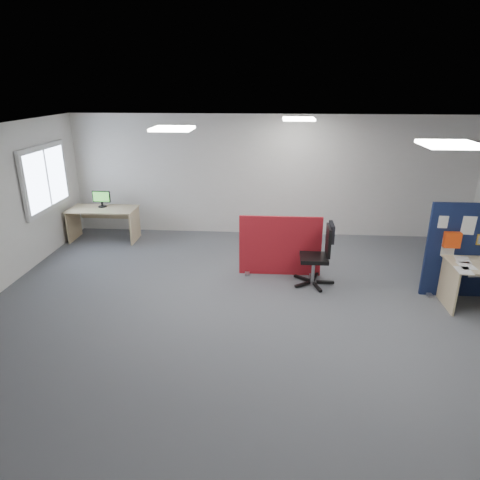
# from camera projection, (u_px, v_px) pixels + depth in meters

# --- Properties ---
(floor) EXTENTS (9.00, 9.00, 0.00)m
(floor) POSITION_uv_depth(u_px,v_px,m) (268.00, 305.00, 6.79)
(floor) COLOR #56595E
(floor) RESTS_ON ground
(ceiling) EXTENTS (9.00, 7.00, 0.02)m
(ceiling) POSITION_uv_depth(u_px,v_px,m) (272.00, 131.00, 5.86)
(ceiling) COLOR white
(ceiling) RESTS_ON wall_back
(wall_back) EXTENTS (9.00, 0.02, 2.70)m
(wall_back) POSITION_uv_depth(u_px,v_px,m) (271.00, 176.00, 9.60)
(wall_back) COLOR silver
(wall_back) RESTS_ON floor
(wall_front) EXTENTS (9.00, 0.02, 2.70)m
(wall_front) POSITION_uv_depth(u_px,v_px,m) (265.00, 376.00, 3.05)
(wall_front) COLOR silver
(wall_front) RESTS_ON floor
(window) EXTENTS (0.06, 1.70, 1.30)m
(window) POSITION_uv_depth(u_px,v_px,m) (46.00, 178.00, 8.44)
(window) COLOR white
(window) RESTS_ON wall_left
(ceiling_lights) EXTENTS (4.10, 4.10, 0.04)m
(ceiling_lights) POSITION_uv_depth(u_px,v_px,m) (294.00, 128.00, 6.47)
(ceiling_lights) COLOR white
(ceiling_lights) RESTS_ON ceiling
(red_divider) EXTENTS (1.48, 0.30, 1.11)m
(red_divider) POSITION_uv_depth(u_px,v_px,m) (280.00, 246.00, 7.72)
(red_divider) COLOR maroon
(red_divider) RESTS_ON floor
(second_desk) EXTENTS (1.46, 0.73, 0.73)m
(second_desk) POSITION_uv_depth(u_px,v_px,m) (104.00, 216.00, 9.48)
(second_desk) COLOR tan
(second_desk) RESTS_ON floor
(monitor_second) EXTENTS (0.40, 0.18, 0.37)m
(monitor_second) POSITION_uv_depth(u_px,v_px,m) (101.00, 198.00, 9.42)
(monitor_second) COLOR black
(monitor_second) RESTS_ON second_desk
(office_chair) EXTENTS (0.70, 0.73, 1.10)m
(office_chair) POSITION_uv_depth(u_px,v_px,m) (321.00, 251.00, 7.29)
(office_chair) COLOR black
(office_chair) RESTS_ON floor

